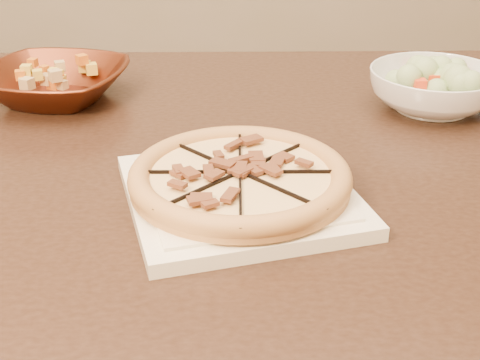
{
  "coord_description": "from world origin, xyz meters",
  "views": [
    {
      "loc": [
        0.1,
        -1.02,
        1.15
      ],
      "look_at": [
        0.12,
        -0.3,
        0.78
      ],
      "focal_mm": 50.0,
      "sensor_mm": 36.0,
      "label": 1
    }
  ],
  "objects_px": {
    "dining_table": "(188,203)",
    "salad_bowl": "(434,90)",
    "pizza": "(240,177)",
    "bronze_bowl": "(55,84)",
    "plate": "(240,194)"
  },
  "relations": [
    {
      "from": "dining_table",
      "to": "salad_bowl",
      "type": "height_order",
      "value": "salad_bowl"
    },
    {
      "from": "pizza",
      "to": "bronze_bowl",
      "type": "relative_size",
      "value": 1.14
    },
    {
      "from": "salad_bowl",
      "to": "pizza",
      "type": "bearing_deg",
      "value": -135.79
    },
    {
      "from": "bronze_bowl",
      "to": "salad_bowl",
      "type": "xyz_separation_m",
      "value": [
        0.62,
        -0.05,
        0.0
      ]
    },
    {
      "from": "salad_bowl",
      "to": "bronze_bowl",
      "type": "bearing_deg",
      "value": 175.31
    },
    {
      "from": "pizza",
      "to": "bronze_bowl",
      "type": "height_order",
      "value": "bronze_bowl"
    },
    {
      "from": "plate",
      "to": "salad_bowl",
      "type": "distance_m",
      "value": 0.44
    },
    {
      "from": "dining_table",
      "to": "salad_bowl",
      "type": "bearing_deg",
      "value": 19.46
    },
    {
      "from": "dining_table",
      "to": "pizza",
      "type": "distance_m",
      "value": 0.23
    },
    {
      "from": "dining_table",
      "to": "salad_bowl",
      "type": "distance_m",
      "value": 0.44
    },
    {
      "from": "plate",
      "to": "pizza",
      "type": "xyz_separation_m",
      "value": [
        -0.0,
        0.0,
        0.02
      ]
    },
    {
      "from": "pizza",
      "to": "salad_bowl",
      "type": "bearing_deg",
      "value": 44.21
    },
    {
      "from": "dining_table",
      "to": "bronze_bowl",
      "type": "bearing_deg",
      "value": 140.11
    },
    {
      "from": "dining_table",
      "to": "salad_bowl",
      "type": "relative_size",
      "value": 7.04
    },
    {
      "from": "bronze_bowl",
      "to": "salad_bowl",
      "type": "relative_size",
      "value": 1.13
    }
  ]
}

